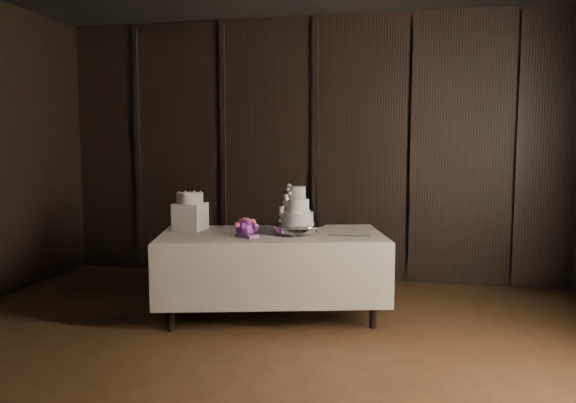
% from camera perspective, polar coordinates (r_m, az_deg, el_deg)
% --- Properties ---
extents(room, '(6.08, 7.08, 3.08)m').
position_cam_1_polar(room, '(3.08, -7.96, 4.76)').
color(room, black).
rests_on(room, ground).
extents(display_table, '(2.19, 1.51, 0.76)m').
position_cam_1_polar(display_table, '(5.10, -1.66, -7.05)').
color(display_table, '#EFE6CE').
rests_on(display_table, ground).
extents(cake_stand, '(0.56, 0.56, 0.09)m').
position_cam_1_polar(cake_stand, '(4.99, 0.98, -2.80)').
color(cake_stand, silver).
rests_on(cake_stand, display_table).
extents(wedding_cake, '(0.32, 0.28, 0.33)m').
position_cam_1_polar(wedding_cake, '(4.96, 0.67, -0.79)').
color(wedding_cake, white).
rests_on(wedding_cake, cake_stand).
extents(bouquet, '(0.45, 0.49, 0.19)m').
position_cam_1_polar(bouquet, '(4.94, -4.39, -2.69)').
color(bouquet, '#BD4E51').
rests_on(bouquet, display_table).
extents(box_pedestal, '(0.28, 0.28, 0.25)m').
position_cam_1_polar(box_pedestal, '(5.30, -9.90, -1.52)').
color(box_pedestal, white).
rests_on(box_pedestal, display_table).
extents(small_cake, '(0.30, 0.30, 0.10)m').
position_cam_1_polar(small_cake, '(5.28, -9.93, 0.35)').
color(small_cake, white).
rests_on(small_cake, box_pedestal).
extents(cake_knife, '(0.37, 0.05, 0.01)m').
position_cam_1_polar(cake_knife, '(4.89, 5.68, -3.48)').
color(cake_knife, silver).
rests_on(cake_knife, display_table).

